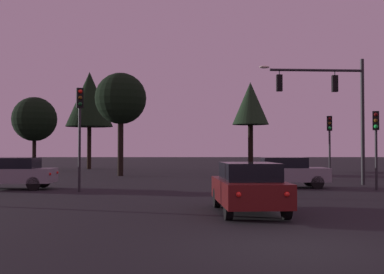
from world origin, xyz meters
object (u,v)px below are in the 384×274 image
Objects in this scene: traffic_light_median at (376,134)px; car_crossing_left at (286,172)px; car_nearside_lane at (248,187)px; tree_lot_edge at (121,99)px; traffic_light_corner_left at (330,135)px; traffic_signal_mast_arm at (334,99)px; tree_behind_sign at (250,104)px; tree_center_horizon at (34,119)px; traffic_light_corner_right at (80,119)px; car_crossing_right at (11,173)px; tree_left_far at (89,99)px.

traffic_light_median is 0.91× the size of car_crossing_left.
car_nearside_lane is 0.58× the size of tree_lot_edge.
tree_lot_edge is at bearing 157.07° from traffic_light_corner_left.
traffic_light_corner_left is 6.40m from car_crossing_left.
tree_lot_edge reaches higher than traffic_light_corner_left.
traffic_signal_mast_arm reaches higher than car_nearside_lane.
tree_behind_sign is (0.08, 13.62, 4.72)m from car_crossing_left.
tree_center_horizon is at bearing 136.17° from car_crossing_left.
tree_center_horizon is (-15.17, 27.02, 3.76)m from car_nearside_lane.
tree_center_horizon is (-18.40, 3.97, -0.96)m from tree_behind_sign.
traffic_light_corner_left is 0.61× the size of tree_center_horizon.
traffic_signal_mast_arm is 15.54m from tree_lot_edge.
traffic_light_corner_right is 1.12× the size of car_crossing_right.
traffic_light_median is 0.39× the size of tree_left_far.
traffic_light_median is 0.89× the size of car_crossing_right.
tree_lot_edge is (-12.80, 8.77, 0.92)m from traffic_signal_mast_arm.
car_crossing_left is at bearing -127.40° from traffic_light_corner_left.
tree_left_far is (-18.23, 17.64, 4.01)m from traffic_light_corner_left.
tree_left_far reaches higher than car_crossing_left.
traffic_light_median is 4.63m from car_crossing_left.
traffic_signal_mast_arm is at bearing 106.69° from traffic_light_median.
car_crossing_left is 0.43× the size of tree_left_far.
traffic_signal_mast_arm is at bearing -36.59° from tree_center_horizon.
traffic_signal_mast_arm is 1.46× the size of traffic_light_corner_right.
tree_behind_sign is at bearing 103.82° from traffic_signal_mast_arm.
traffic_light_corner_left reaches higher than traffic_light_median.
tree_lot_edge is at bearing 108.42° from car_nearside_lane.
traffic_light_corner_left is at bearing -30.10° from tree_center_horizon.
traffic_signal_mast_arm is 17.12m from car_crossing_right.
traffic_light_median is at bearing -2.36° from car_crossing_right.
car_nearside_lane is (6.71, -7.17, -2.52)m from traffic_light_corner_right.
tree_left_far reaches higher than traffic_signal_mast_arm.
traffic_light_median is at bearing -75.56° from tree_behind_sign.
tree_behind_sign reaches higher than traffic_light_corner_right.
car_nearside_lane is 13.50m from car_crossing_right.
tree_lot_edge is at bearing 71.90° from car_crossing_right.
car_crossing_right is (-17.18, -5.58, -2.02)m from traffic_light_corner_left.
car_crossing_right is (-3.63, 1.51, -2.52)m from traffic_light_corner_right.
tree_center_horizon is at bearing -127.79° from tree_left_far.
tree_behind_sign is 17.14m from tree_left_far.
traffic_light_corner_right is at bearing -90.28° from tree_lot_edge.
traffic_light_corner_left is at bearing -44.06° from tree_left_far.
car_crossing_right is at bearing -87.42° from tree_left_far.
tree_lot_edge reaches higher than traffic_light_median.
tree_lot_edge reaches higher than car_crossing_left.
traffic_light_corner_right is 21.62m from tree_center_horizon.
tree_lot_edge reaches higher than traffic_signal_mast_arm.
traffic_light_corner_left is 14.91m from tree_lot_edge.
traffic_light_corner_left is at bearing -67.68° from tree_behind_sign.
traffic_light_corner_right is at bearing -162.62° from traffic_signal_mast_arm.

